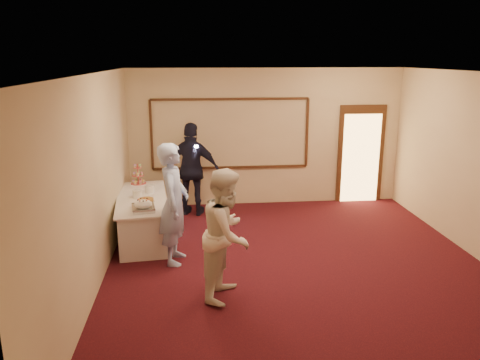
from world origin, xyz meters
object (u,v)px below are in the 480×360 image
object	(u,v)px
plate_stack_a	(137,194)
man	(174,204)
woman	(227,234)
guest	(192,169)
plate_stack_b	(150,189)
cupcake_stand	(138,176)
tart	(146,200)
pavlova_tray	(143,206)
buffet_table	(143,217)

from	to	relation	value
plate_stack_a	man	bearing A→B (deg)	-56.91
woman	guest	world-z (taller)	guest
plate_stack_b	cupcake_stand	bearing A→B (deg)	112.74
guest	tart	bearing A→B (deg)	78.12
plate_stack_b	guest	size ratio (longest dim) A/B	0.09
pavlova_tray	guest	size ratio (longest dim) A/B	0.27
woman	plate_stack_a	bearing A→B (deg)	53.95
buffet_table	plate_stack_a	distance (m)	0.46
woman	plate_stack_b	bearing A→B (deg)	47.25
cupcake_stand	plate_stack_b	distance (m)	0.73
buffet_table	plate_stack_a	world-z (taller)	plate_stack_a
pavlova_tray	tart	xyz separation A→B (m)	(0.00, 0.45, -0.05)
buffet_table	woman	bearing A→B (deg)	-59.06
pavlova_tray	man	xyz separation A→B (m)	(0.52, -0.35, 0.13)
plate_stack_b	woman	world-z (taller)	woman
woman	guest	distance (m)	3.56
plate_stack_a	guest	world-z (taller)	guest
plate_stack_a	tart	world-z (taller)	plate_stack_a
man	guest	bearing A→B (deg)	0.36
tart	man	size ratio (longest dim) A/B	0.16
plate_stack_b	man	xyz separation A→B (m)	(0.50, -1.39, 0.13)
buffet_table	guest	xyz separation A→B (m)	(0.92, 1.23, 0.58)
man	pavlova_tray	bearing A→B (deg)	63.35
guest	plate_stack_a	bearing A→B (deg)	68.05
pavlova_tray	guest	xyz separation A→B (m)	(0.81, 1.98, 0.12)
buffet_table	man	bearing A→B (deg)	-60.53
guest	buffet_table	bearing A→B (deg)	69.21
plate_stack_b	guest	bearing A→B (deg)	49.85
pavlova_tray	woman	xyz separation A→B (m)	(1.27, -1.55, 0.06)
cupcake_stand	tart	bearing A→B (deg)	-77.90
buffet_table	plate_stack_a	bearing A→B (deg)	-150.73
cupcake_stand	guest	size ratio (longest dim) A/B	0.23
tart	plate_stack_b	bearing A→B (deg)	88.75
man	woman	bearing A→B (deg)	-140.22
man	guest	distance (m)	2.35
plate_stack_a	woman	bearing A→B (deg)	-57.35
buffet_table	man	world-z (taller)	man
man	woman	distance (m)	1.42
plate_stack_a	plate_stack_b	bearing A→B (deg)	59.13
man	woman	world-z (taller)	man
buffet_table	cupcake_stand	distance (m)	1.11
buffet_table	plate_stack_b	bearing A→B (deg)	66.60
tart	buffet_table	bearing A→B (deg)	109.98
pavlova_tray	plate_stack_a	distance (m)	0.74
tart	woman	bearing A→B (deg)	-57.59
cupcake_stand	plate_stack_b	xyz separation A→B (m)	(0.28, -0.67, -0.08)
buffet_table	tart	size ratio (longest dim) A/B	7.71
pavlova_tray	cupcake_stand	size ratio (longest dim) A/B	1.20
plate_stack_a	tart	bearing A→B (deg)	-55.54
man	cupcake_stand	bearing A→B (deg)	28.38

